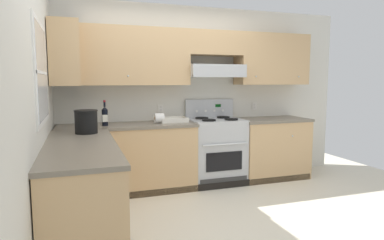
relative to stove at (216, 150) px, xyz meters
The scene contains 10 objects.
ground_plane 1.48m from the stove, 116.30° to the right, with size 7.04×7.04×0.00m, color beige.
wall_back 1.06m from the stove, 127.94° to the left, with size 4.68×0.57×2.55m.
wall_left 2.59m from the stove, 155.10° to the right, with size 0.47×4.00×2.55m.
counter_back_run 0.46m from the stove, behind, with size 3.60×0.65×0.91m.
counter_left_run 2.25m from the stove, 145.95° to the right, with size 0.63×1.91×0.91m.
stove is the anchor object (origin of this frame).
wine_bottle 1.65m from the stove, behind, with size 0.08×0.08×0.32m.
bowl 0.77m from the stove, behind, with size 0.38×0.28×0.06m.
bucket 1.99m from the stove, 160.32° to the right, with size 0.25×0.25×0.25m.
paper_towel_roll 0.98m from the stove, behind, with size 0.13×0.13×0.13m.
Camera 1 is at (-1.25, -3.22, 1.48)m, focal length 31.78 mm.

